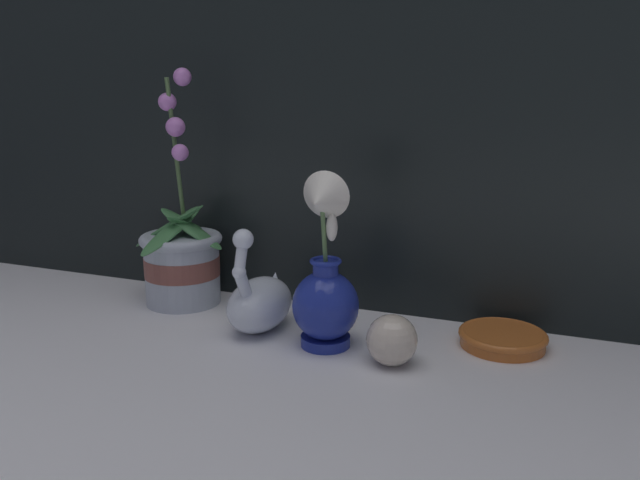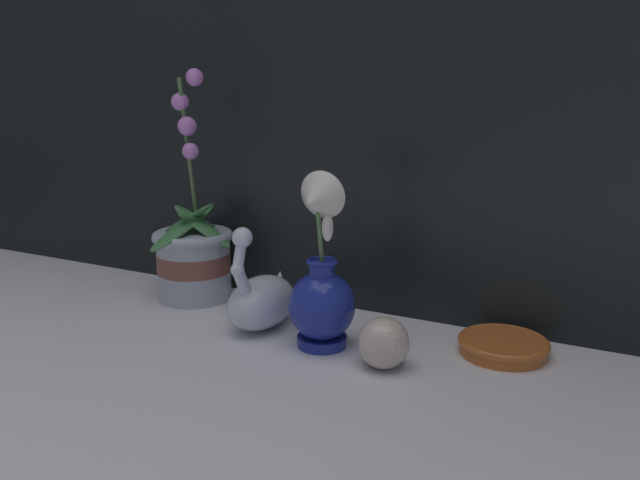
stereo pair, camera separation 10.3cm
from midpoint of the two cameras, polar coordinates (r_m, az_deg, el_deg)
The scene contains 6 objects.
ground_plane at distance 0.96m, azimuth 0.03°, elevation -11.35°, with size 2.80×2.80×0.00m, color white.
orchid_potted_plant at distance 1.24m, azimuth -9.18°, elevation -1.27°, with size 0.20×0.21×0.44m.
swan_figurine at distance 1.08m, azimuth -2.63°, elevation -5.41°, with size 0.10×0.17×0.19m.
blue_vase at distance 0.99m, azimuth 3.07°, elevation -4.57°, with size 0.11×0.11×0.28m.
glass_sphere at distance 0.94m, azimuth 8.98°, elevation -9.33°, with size 0.08×0.08×0.08m.
amber_dish at distance 1.04m, azimuth 19.19°, elevation -9.10°, with size 0.14×0.14×0.03m.
Camera 2 is at (0.44, -0.75, 0.40)m, focal length 35.00 mm.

